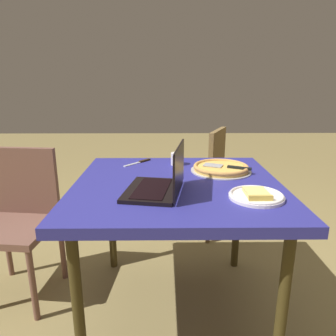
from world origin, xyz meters
The scene contains 9 objects.
ground_plane centered at (0.00, 0.00, 0.00)m, with size 12.00×12.00×0.00m, color olive.
dining_table centered at (0.00, 0.00, 0.70)m, with size 1.05×1.02×0.77m.
laptop centered at (0.09, 0.15, 0.82)m, with size 0.29×0.37×0.23m.
pizza_plate centered at (-0.34, 0.23, 0.78)m, with size 0.24×0.24×0.04m.
pizza_tray centered at (-0.26, -0.20, 0.79)m, with size 0.34×0.34×0.04m.
table_knife centered at (0.22, -0.39, 0.77)m, with size 0.16×0.18×0.01m.
drink_cup centered at (-0.01, -0.34, 0.81)m, with size 0.07×0.07×0.08m.
chair_near centered at (0.93, -0.20, 0.51)m, with size 0.46×0.46×0.88m.
chair_far centered at (-0.26, -0.95, 0.52)m, with size 0.51×0.51×0.90m.
Camera 1 is at (0.06, 1.52, 1.28)m, focal length 33.40 mm.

